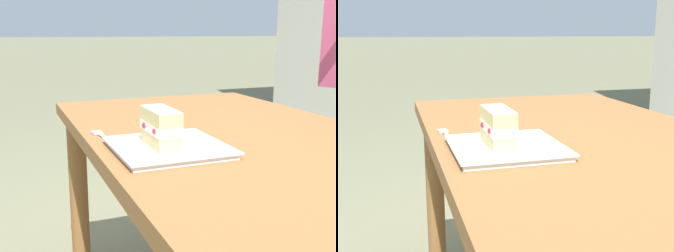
% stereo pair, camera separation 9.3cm
% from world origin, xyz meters
% --- Properties ---
extents(patio_table, '(1.32, 0.76, 0.73)m').
position_xyz_m(patio_table, '(0.00, 0.00, 0.62)').
color(patio_table, brown).
rests_on(patio_table, ground).
extents(dessert_plate, '(0.24, 0.24, 0.02)m').
position_xyz_m(dessert_plate, '(0.10, -0.23, 0.74)').
color(dessert_plate, white).
rests_on(dessert_plate, patio_table).
extents(cake_slice, '(0.13, 0.07, 0.08)m').
position_xyz_m(cake_slice, '(0.11, -0.25, 0.79)').
color(cake_slice, '#E0C17A').
rests_on(cake_slice, dessert_plate).
extents(dessert_fork, '(0.17, 0.04, 0.01)m').
position_xyz_m(dessert_fork, '(-0.05, -0.33, 0.74)').
color(dessert_fork, silver).
rests_on(dessert_fork, patio_table).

